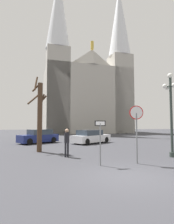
{
  "coord_description": "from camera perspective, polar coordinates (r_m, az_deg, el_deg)",
  "views": [
    {
      "loc": [
        -2.8,
        -7.01,
        2.11
      ],
      "look_at": [
        1.01,
        18.04,
        3.74
      ],
      "focal_mm": 29.21,
      "sensor_mm": 36.0,
      "label": 1
    }
  ],
  "objects": [
    {
      "name": "ground_plane",
      "position": [
        7.84,
        13.37,
        -19.19
      ],
      "size": [
        120.0,
        120.0,
        0.0
      ],
      "primitive_type": "plane",
      "color": "#38383D"
    },
    {
      "name": "cathedral",
      "position": [
        43.2,
        -0.0,
        8.26
      ],
      "size": [
        20.69,
        15.07,
        36.24
      ],
      "color": "#ADA89E",
      "rests_on": "ground"
    },
    {
      "name": "stop_sign",
      "position": [
        10.11,
        15.23,
        -3.38
      ],
      "size": [
        0.74,
        0.14,
        3.08
      ],
      "color": "slate",
      "rests_on": "ground"
    },
    {
      "name": "one_way_arrow_sign",
      "position": [
        9.36,
        4.16,
        -7.82
      ],
      "size": [
        0.58,
        0.1,
        2.27
      ],
      "color": "slate",
      "rests_on": "ground"
    },
    {
      "name": "street_lamp",
      "position": [
        12.93,
        24.81,
        1.7
      ],
      "size": [
        1.09,
        1.09,
        5.4
      ],
      "color": "#2D3833",
      "rests_on": "ground"
    },
    {
      "name": "bare_tree",
      "position": [
        14.31,
        -14.65,
        -0.67
      ],
      "size": [
        1.45,
        1.27,
        5.79
      ],
      "color": "#473323",
      "rests_on": "ground"
    },
    {
      "name": "parked_car_near_white",
      "position": [
        19.91,
        1.21,
        -7.79
      ],
      "size": [
        4.74,
        4.26,
        1.44
      ],
      "color": "silver",
      "rests_on": "ground"
    },
    {
      "name": "parked_car_far_navy",
      "position": [
        20.67,
        -14.89,
        -7.46
      ],
      "size": [
        4.4,
        3.9,
        1.48
      ],
      "color": "navy",
      "rests_on": "ground"
    },
    {
      "name": "pedestrian_walking",
      "position": [
        11.79,
        -6.35,
        -8.63
      ],
      "size": [
        0.32,
        0.32,
        1.78
      ],
      "color": "black",
      "rests_on": "ground"
    }
  ]
}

